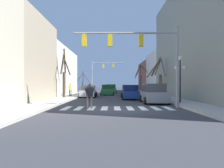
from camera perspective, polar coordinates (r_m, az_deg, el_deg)
The scene contains 21 objects.
ground_plane at distance 14.66m, azimuth 1.57°, elevation -6.70°, with size 240.00×240.00×0.00m, color #38383D.
sidewalk_left at distance 15.65m, azimuth -20.60°, elevation -6.00°, with size 2.54×90.00×0.15m.
sidewalk_right at distance 15.92m, azimuth 23.33°, elevation -5.89°, with size 2.54×90.00×0.15m.
building_row_left at distance 26.07m, azimuth -22.02°, elevation 5.72°, with size 6.00×33.79×10.71m.
building_row_right at distance 34.26m, azimuth 18.08°, elevation 5.94°, with size 6.00×53.34×13.26m.
crosswalk_stripes at distance 15.50m, azimuth 1.49°, elevation -6.33°, with size 7.65×2.60×0.01m.
traffic_signal_near at distance 16.11m, azimuth 6.75°, elevation 9.40°, with size 7.57×0.28×5.81m.
traffic_signal_far at distance 43.55m, azimuth -2.67°, elevation 3.73°, with size 6.60×0.28×6.35m.
street_lamp_right_corner at distance 19.57m, azimuth 17.47°, elevation 3.68°, with size 0.95×0.36×3.97m.
car_parked_right_near at distance 34.48m, azimuth -1.11°, elevation -1.63°, with size 2.05×4.31×1.65m.
car_parked_left_near at distance 42.00m, azimuth -0.21°, elevation -1.33°, with size 2.21×4.33×1.70m.
car_parked_left_far at distance 28.73m, azimuth -6.05°, elevation -2.02°, with size 2.06×4.24×1.55m.
car_driving_away_lane at distance 25.07m, azimuth 4.83°, elevation -2.21°, with size 2.03×4.75×1.63m.
car_driving_toward_lane at distance 20.08m, azimuth 10.95°, elevation -2.58°, with size 2.17×4.66×1.76m.
pedestrian_crossing_street at distance 15.45m, azimuth -5.76°, elevation -2.50°, with size 0.69×0.47×1.75m.
pedestrian_on_left_sidewalk at distance 31.18m, azimuth 12.98°, elevation -1.03°, with size 0.29×0.75×1.74m.
pedestrian_on_right_sidewalk at distance 29.53m, azimuth -10.73°, elevation -1.23°, with size 0.45×0.62×1.61m.
street_tree_left_mid at distance 47.02m, azimuth 7.68°, elevation 1.39°, with size 3.83×2.54×5.86m.
street_tree_right_mid at distance 45.34m, azimuth -7.42°, elevation 0.19°, with size 2.70×1.60×4.33m.
street_tree_right_near at distance 30.74m, azimuth 12.29°, elevation 1.97°, with size 2.32×3.69×5.37m.
street_tree_right_far at distance 27.17m, azimuth -12.28°, elevation 2.14°, with size 1.24×2.64×5.89m.
Camera 1 is at (-0.37, -14.56, 1.68)m, focal length 35.00 mm.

